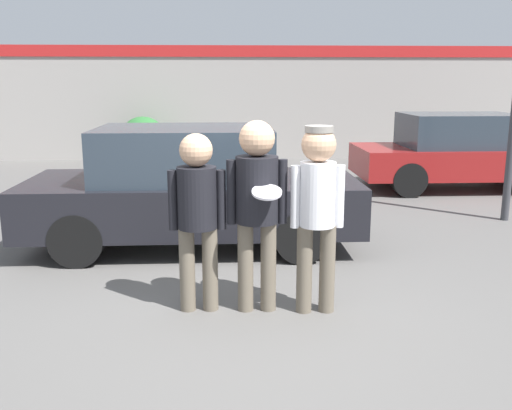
{
  "coord_description": "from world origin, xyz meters",
  "views": [
    {
      "loc": [
        -0.15,
        -5.3,
        2.21
      ],
      "look_at": [
        0.14,
        0.07,
        1.01
      ],
      "focal_mm": 40.0,
      "sensor_mm": 36.0,
      "label": 1
    }
  ],
  "objects_px": {
    "person_middle_with_frisbee": "(257,197)",
    "parked_car_near": "(191,188)",
    "person_left": "(197,206)",
    "person_right": "(317,202)",
    "parked_car_far": "(460,152)",
    "shrub": "(143,140)"
  },
  "relations": [
    {
      "from": "parked_car_far",
      "to": "person_middle_with_frisbee",
      "type": "bearing_deg",
      "value": -126.45
    },
    {
      "from": "person_left",
      "to": "parked_car_near",
      "type": "relative_size",
      "value": 0.4
    },
    {
      "from": "person_middle_with_frisbee",
      "to": "shrub",
      "type": "distance_m",
      "value": 10.14
    },
    {
      "from": "person_left",
      "to": "person_right",
      "type": "relative_size",
      "value": 0.96
    },
    {
      "from": "person_middle_with_frisbee",
      "to": "parked_car_far",
      "type": "height_order",
      "value": "person_middle_with_frisbee"
    },
    {
      "from": "person_left",
      "to": "parked_car_far",
      "type": "distance_m",
      "value": 7.82
    },
    {
      "from": "person_middle_with_frisbee",
      "to": "shrub",
      "type": "relative_size",
      "value": 1.48
    },
    {
      "from": "person_middle_with_frisbee",
      "to": "parked_car_near",
      "type": "xyz_separation_m",
      "value": [
        -0.76,
        2.25,
        -0.34
      ]
    },
    {
      "from": "person_left",
      "to": "shrub",
      "type": "relative_size",
      "value": 1.39
    },
    {
      "from": "parked_car_near",
      "to": "shrub",
      "type": "height_order",
      "value": "parked_car_near"
    },
    {
      "from": "person_left",
      "to": "person_middle_with_frisbee",
      "type": "relative_size",
      "value": 0.94
    },
    {
      "from": "person_middle_with_frisbee",
      "to": "person_right",
      "type": "bearing_deg",
      "value": -6.38
    },
    {
      "from": "parked_car_far",
      "to": "shrub",
      "type": "height_order",
      "value": "parked_car_far"
    },
    {
      "from": "person_left",
      "to": "person_right",
      "type": "distance_m",
      "value": 1.13
    },
    {
      "from": "person_middle_with_frisbee",
      "to": "parked_car_far",
      "type": "distance_m",
      "value": 7.5
    },
    {
      "from": "person_middle_with_frisbee",
      "to": "shrub",
      "type": "height_order",
      "value": "person_middle_with_frisbee"
    },
    {
      "from": "person_right",
      "to": "parked_car_far",
      "type": "bearing_deg",
      "value": 57.42
    },
    {
      "from": "parked_car_near",
      "to": "shrub",
      "type": "xyz_separation_m",
      "value": [
        -1.68,
        7.58,
        -0.16
      ]
    },
    {
      "from": "person_right",
      "to": "parked_car_near",
      "type": "bearing_deg",
      "value": 119.6
    },
    {
      "from": "person_right",
      "to": "person_middle_with_frisbee",
      "type": "bearing_deg",
      "value": 173.62
    },
    {
      "from": "person_left",
      "to": "parked_car_far",
      "type": "relative_size",
      "value": 0.41
    },
    {
      "from": "parked_car_far",
      "to": "shrub",
      "type": "distance_m",
      "value": 7.87
    }
  ]
}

